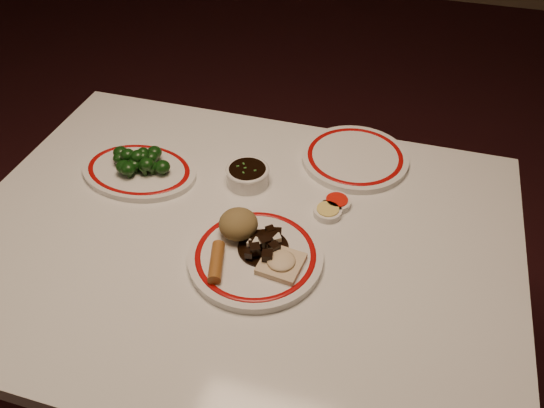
{
  "coord_description": "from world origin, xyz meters",
  "views": [
    {
      "loc": [
        0.3,
        -0.75,
        1.57
      ],
      "look_at": [
        0.06,
        0.06,
        0.8
      ],
      "focal_mm": 35.0,
      "sensor_mm": 36.0,
      "label": 1
    }
  ],
  "objects": [
    {
      "name": "stirfry_heap",
      "position": [
        0.08,
        -0.04,
        0.78
      ],
      "size": [
        0.11,
        0.11,
        0.03
      ],
      "color": "black",
      "rests_on": "main_plate"
    },
    {
      "name": "rice_mound",
      "position": [
        0.01,
        -0.01,
        0.8
      ],
      "size": [
        0.08,
        0.08,
        0.06
      ],
      "primitive_type": "ellipsoid",
      "color": "olive",
      "rests_on": "main_plate"
    },
    {
      "name": "broccoli_plate",
      "position": [
        -0.29,
        0.13,
        0.76
      ],
      "size": [
        0.3,
        0.26,
        0.02
      ],
      "color": "white",
      "rests_on": "dining_table"
    },
    {
      "name": "dining_table",
      "position": [
        0.0,
        0.0,
        0.66
      ],
      "size": [
        1.2,
        0.9,
        0.75
      ],
      "color": "white",
      "rests_on": "ground"
    },
    {
      "name": "fried_wonton",
      "position": [
        0.12,
        -0.07,
        0.78
      ],
      "size": [
        0.09,
        0.09,
        0.02
      ],
      "color": "beige",
      "rests_on": "main_plate"
    },
    {
      "name": "sweet_sour_dish",
      "position": [
        0.19,
        0.15,
        0.76
      ],
      "size": [
        0.06,
        0.06,
        0.02
      ],
      "color": "white",
      "rests_on": "dining_table"
    },
    {
      "name": "spring_roll",
      "position": [
        0.0,
        -0.11,
        0.78
      ],
      "size": [
        0.05,
        0.1,
        0.03
      ],
      "primitive_type": "cylinder",
      "rotation": [
        1.57,
        0.0,
        0.26
      ],
      "color": "#9B5E26",
      "rests_on": "main_plate"
    },
    {
      "name": "ground",
      "position": [
        0.0,
        0.0,
        0.0
      ],
      "size": [
        7.0,
        7.0,
        0.0
      ],
      "primitive_type": "plane",
      "color": "black",
      "rests_on": "ground"
    },
    {
      "name": "mustard_dish",
      "position": [
        0.18,
        0.12,
        0.76
      ],
      "size": [
        0.06,
        0.06,
        0.02
      ],
      "color": "white",
      "rests_on": "dining_table"
    },
    {
      "name": "broccoli_pile",
      "position": [
        -0.29,
        0.13,
        0.79
      ],
      "size": [
        0.16,
        0.11,
        0.05
      ],
      "color": "#23471C",
      "rests_on": "broccoli_plate"
    },
    {
      "name": "soy_bowl",
      "position": [
        -0.03,
        0.17,
        0.77
      ],
      "size": [
        0.1,
        0.1,
        0.04
      ],
      "color": "white",
      "rests_on": "dining_table"
    },
    {
      "name": "far_plate",
      "position": [
        0.2,
        0.33,
        0.76
      ],
      "size": [
        0.32,
        0.32,
        0.02
      ],
      "color": "white",
      "rests_on": "dining_table"
    },
    {
      "name": "main_plate",
      "position": [
        0.06,
        -0.06,
        0.76
      ],
      "size": [
        0.34,
        0.34,
        0.02
      ],
      "color": "white",
      "rests_on": "dining_table"
    }
  ]
}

